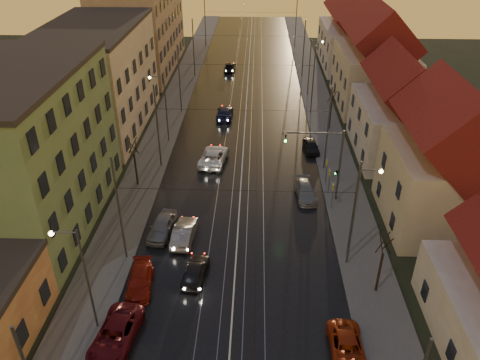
# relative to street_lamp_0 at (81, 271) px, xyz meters

# --- Properties ---
(ground) EXTENTS (160.00, 160.00, 0.00)m
(ground) POSITION_rel_street_lamp_0_xyz_m (9.10, -2.00, -4.89)
(ground) COLOR black
(ground) RESTS_ON ground
(road) EXTENTS (16.00, 120.00, 0.04)m
(road) POSITION_rel_street_lamp_0_xyz_m (9.10, 38.00, -4.87)
(road) COLOR black
(road) RESTS_ON ground
(sidewalk_left) EXTENTS (4.00, 120.00, 0.15)m
(sidewalk_left) POSITION_rel_street_lamp_0_xyz_m (-0.90, 38.00, -4.81)
(sidewalk_left) COLOR #4C4C4C
(sidewalk_left) RESTS_ON ground
(sidewalk_right) EXTENTS (4.00, 120.00, 0.15)m
(sidewalk_right) POSITION_rel_street_lamp_0_xyz_m (19.10, 38.00, -4.81)
(sidewalk_right) COLOR #4C4C4C
(sidewalk_right) RESTS_ON ground
(tram_rail_0) EXTENTS (0.06, 120.00, 0.03)m
(tram_rail_0) POSITION_rel_street_lamp_0_xyz_m (6.90, 38.00, -4.83)
(tram_rail_0) COLOR gray
(tram_rail_0) RESTS_ON road
(tram_rail_1) EXTENTS (0.06, 120.00, 0.03)m
(tram_rail_1) POSITION_rel_street_lamp_0_xyz_m (8.33, 38.00, -4.83)
(tram_rail_1) COLOR gray
(tram_rail_1) RESTS_ON road
(tram_rail_2) EXTENTS (0.06, 120.00, 0.03)m
(tram_rail_2) POSITION_rel_street_lamp_0_xyz_m (9.87, 38.00, -4.83)
(tram_rail_2) COLOR gray
(tram_rail_2) RESTS_ON road
(tram_rail_3) EXTENTS (0.06, 120.00, 0.03)m
(tram_rail_3) POSITION_rel_street_lamp_0_xyz_m (11.30, 38.00, -4.83)
(tram_rail_3) COLOR gray
(tram_rail_3) RESTS_ON road
(apartment_left_1) EXTENTS (10.00, 18.00, 13.00)m
(apartment_left_1) POSITION_rel_street_lamp_0_xyz_m (-8.40, 12.00, 1.61)
(apartment_left_1) COLOR #5F7E50
(apartment_left_1) RESTS_ON ground
(apartment_left_2) EXTENTS (10.00, 20.00, 12.00)m
(apartment_left_2) POSITION_rel_street_lamp_0_xyz_m (-8.40, 32.00, 1.11)
(apartment_left_2) COLOR #C2AF96
(apartment_left_2) RESTS_ON ground
(apartment_left_3) EXTENTS (10.00, 24.00, 14.00)m
(apartment_left_3) POSITION_rel_street_lamp_0_xyz_m (-8.40, 56.00, 2.11)
(apartment_left_3) COLOR #957660
(apartment_left_3) RESTS_ON ground
(house_right_1) EXTENTS (8.67, 10.20, 10.80)m
(house_right_1) POSITION_rel_street_lamp_0_xyz_m (26.10, 13.00, 0.56)
(house_right_1) COLOR #C1B794
(house_right_1) RESTS_ON ground
(house_right_2) EXTENTS (9.18, 12.24, 9.20)m
(house_right_2) POSITION_rel_street_lamp_0_xyz_m (26.10, 26.00, -0.24)
(house_right_2) COLOR #BAB5AC
(house_right_2) RESTS_ON ground
(house_right_3) EXTENTS (9.18, 14.28, 11.50)m
(house_right_3) POSITION_rel_street_lamp_0_xyz_m (26.10, 41.00, 0.92)
(house_right_3) COLOR #C1B794
(house_right_3) RESTS_ON ground
(house_right_4) EXTENTS (9.18, 16.32, 10.00)m
(house_right_4) POSITION_rel_street_lamp_0_xyz_m (26.10, 59.00, 0.16)
(house_right_4) COLOR #BAB5AC
(house_right_4) RESTS_ON ground
(catenary_pole_l_1) EXTENTS (0.16, 0.16, 9.00)m
(catenary_pole_l_1) POSITION_rel_street_lamp_0_xyz_m (0.50, 7.00, -0.39)
(catenary_pole_l_1) COLOR #595B60
(catenary_pole_l_1) RESTS_ON ground
(catenary_pole_r_1) EXTENTS (0.16, 0.16, 9.00)m
(catenary_pole_r_1) POSITION_rel_street_lamp_0_xyz_m (17.70, 7.00, -0.39)
(catenary_pole_r_1) COLOR #595B60
(catenary_pole_r_1) RESTS_ON ground
(catenary_pole_l_2) EXTENTS (0.16, 0.16, 9.00)m
(catenary_pole_l_2) POSITION_rel_street_lamp_0_xyz_m (0.50, 22.00, -0.39)
(catenary_pole_l_2) COLOR #595B60
(catenary_pole_l_2) RESTS_ON ground
(catenary_pole_r_2) EXTENTS (0.16, 0.16, 9.00)m
(catenary_pole_r_2) POSITION_rel_street_lamp_0_xyz_m (17.70, 22.00, -0.39)
(catenary_pole_r_2) COLOR #595B60
(catenary_pole_r_2) RESTS_ON ground
(catenary_pole_l_3) EXTENTS (0.16, 0.16, 9.00)m
(catenary_pole_l_3) POSITION_rel_street_lamp_0_xyz_m (0.50, 37.00, -0.39)
(catenary_pole_l_3) COLOR #595B60
(catenary_pole_l_3) RESTS_ON ground
(catenary_pole_r_3) EXTENTS (0.16, 0.16, 9.00)m
(catenary_pole_r_3) POSITION_rel_street_lamp_0_xyz_m (17.70, 37.00, -0.39)
(catenary_pole_r_3) COLOR #595B60
(catenary_pole_r_3) RESTS_ON ground
(catenary_pole_l_4) EXTENTS (0.16, 0.16, 9.00)m
(catenary_pole_l_4) POSITION_rel_street_lamp_0_xyz_m (0.50, 52.00, -0.39)
(catenary_pole_l_4) COLOR #595B60
(catenary_pole_l_4) RESTS_ON ground
(catenary_pole_r_4) EXTENTS (0.16, 0.16, 9.00)m
(catenary_pole_r_4) POSITION_rel_street_lamp_0_xyz_m (17.70, 52.00, -0.39)
(catenary_pole_r_4) COLOR #595B60
(catenary_pole_r_4) RESTS_ON ground
(catenary_pole_l_5) EXTENTS (0.16, 0.16, 9.00)m
(catenary_pole_l_5) POSITION_rel_street_lamp_0_xyz_m (0.50, 70.00, -0.39)
(catenary_pole_l_5) COLOR #595B60
(catenary_pole_l_5) RESTS_ON ground
(catenary_pole_r_5) EXTENTS (0.16, 0.16, 9.00)m
(catenary_pole_r_5) POSITION_rel_street_lamp_0_xyz_m (17.70, 70.00, -0.39)
(catenary_pole_r_5) COLOR #595B60
(catenary_pole_r_5) RESTS_ON ground
(street_lamp_0) EXTENTS (1.75, 0.32, 8.00)m
(street_lamp_0) POSITION_rel_street_lamp_0_xyz_m (0.00, 0.00, 0.00)
(street_lamp_0) COLOR #595B60
(street_lamp_0) RESTS_ON ground
(street_lamp_1) EXTENTS (1.75, 0.32, 8.00)m
(street_lamp_1) POSITION_rel_street_lamp_0_xyz_m (18.21, 8.00, 0.00)
(street_lamp_1) COLOR #595B60
(street_lamp_1) RESTS_ON ground
(street_lamp_2) EXTENTS (1.75, 0.32, 8.00)m
(street_lamp_2) POSITION_rel_street_lamp_0_xyz_m (0.00, 28.00, 0.00)
(street_lamp_2) COLOR #595B60
(street_lamp_2) RESTS_ON ground
(street_lamp_3) EXTENTS (1.75, 0.32, 8.00)m
(street_lamp_3) POSITION_rel_street_lamp_0_xyz_m (18.21, 44.00, 0.00)
(street_lamp_3) COLOR #595B60
(street_lamp_3) RESTS_ON ground
(traffic_light_mast) EXTENTS (5.30, 0.32, 7.20)m
(traffic_light_mast) POSITION_rel_street_lamp_0_xyz_m (17.10, 16.00, -0.29)
(traffic_light_mast) COLOR #595B60
(traffic_light_mast) RESTS_ON ground
(bare_tree_0) EXTENTS (1.09, 1.09, 5.11)m
(bare_tree_0) POSITION_rel_street_lamp_0_xyz_m (-1.09, 18.00, -2.40)
(bare_tree_0) COLOR black
(bare_tree_0) RESTS_ON ground
(bare_tree_1) EXTENTS (1.09, 1.09, 5.11)m
(bare_tree_1) POSITION_rel_street_lamp_0_xyz_m (19.31, 4.00, -2.40)
(bare_tree_1) COLOR black
(bare_tree_1) RESTS_ON ground
(bare_tree_2) EXTENTS (1.09, 1.09, 5.11)m
(bare_tree_2) POSITION_rel_street_lamp_0_xyz_m (19.51, 32.00, -2.40)
(bare_tree_2) COLOR black
(bare_tree_2) RESTS_ON ground
(driving_car_0) EXTENTS (2.06, 4.10, 1.34)m
(driving_car_0) POSITION_rel_street_lamp_0_xyz_m (6.18, 4.99, -4.22)
(driving_car_0) COLOR black
(driving_car_0) RESTS_ON ground
(driving_car_1) EXTENTS (1.84, 4.55, 1.47)m
(driving_car_1) POSITION_rel_street_lamp_0_xyz_m (4.74, 9.56, -4.15)
(driving_car_1) COLOR gray
(driving_car_1) RESTS_ON ground
(driving_car_2) EXTENTS (3.22, 5.78, 1.53)m
(driving_car_2) POSITION_rel_street_lamp_0_xyz_m (6.02, 22.99, -4.12)
(driving_car_2) COLOR white
(driving_car_2) RESTS_ON ground
(driving_car_3) EXTENTS (2.06, 4.88, 1.41)m
(driving_car_3) POSITION_rel_street_lamp_0_xyz_m (6.41, 35.21, -4.18)
(driving_car_3) COLOR #151B41
(driving_car_3) RESTS_ON ground
(driving_car_4) EXTENTS (1.98, 4.40, 1.47)m
(driving_car_4) POSITION_rel_street_lamp_0_xyz_m (5.99, 54.96, -4.15)
(driving_car_4) COLOR black
(driving_car_4) RESTS_ON ground
(parked_left_1) EXTENTS (2.97, 5.39, 1.43)m
(parked_left_1) POSITION_rel_street_lamp_0_xyz_m (1.89, -1.18, -4.17)
(parked_left_1) COLOR #590F17
(parked_left_1) RESTS_ON ground
(parked_left_2) EXTENTS (2.10, 4.37, 1.23)m
(parked_left_2) POSITION_rel_street_lamp_0_xyz_m (2.29, 3.84, -4.27)
(parked_left_2) COLOR maroon
(parked_left_2) RESTS_ON ground
(parked_left_3) EXTENTS (2.33, 4.59, 1.50)m
(parked_left_3) POSITION_rel_street_lamp_0_xyz_m (2.77, 10.30, -4.14)
(parked_left_3) COLOR gray
(parked_left_3) RESTS_ON ground
(parked_right_0) EXTENTS (2.08, 4.48, 1.24)m
(parked_right_0) POSITION_rel_street_lamp_0_xyz_m (16.31, -1.65, -4.26)
(parked_right_0) COLOR #A43010
(parked_right_0) RESTS_ON ground
(parked_right_1) EXTENTS (2.05, 4.43, 1.25)m
(parked_right_1) POSITION_rel_street_lamp_0_xyz_m (15.30, 16.44, -4.26)
(parked_right_1) COLOR gray
(parked_right_1) RESTS_ON ground
(parked_right_2) EXTENTS (1.86, 3.91, 1.29)m
(parked_right_2) POSITION_rel_street_lamp_0_xyz_m (16.70, 26.07, -4.24)
(parked_right_2) COLOR black
(parked_right_2) RESTS_ON ground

